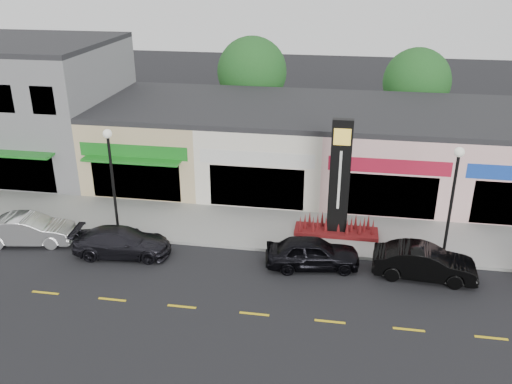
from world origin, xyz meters
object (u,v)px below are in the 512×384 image
Objects in this scene: lamp_west_near at (112,171)px; pylon_sign at (338,195)px; car_dark_sedan at (122,242)px; lamp_east_near at (453,193)px; car_white_van at (29,230)px; car_black_conv at (424,262)px; car_black_sedan at (312,253)px.

lamp_west_near is 11.19m from pylon_sign.
lamp_east_near is at bearing -88.21° from car_dark_sedan.
car_black_conv is (18.91, -0.02, 0.01)m from car_white_van.
pylon_sign is 1.40× the size of car_black_sedan.
car_white_van is at bearing 81.29° from car_black_sedan.
car_black_sedan is at bearing -92.95° from car_dark_sedan.
car_black_sedan is (9.00, 0.37, 0.06)m from car_dark_sedan.
car_dark_sedan is 1.03× the size of car_black_conv.
pylon_sign is 5.33m from car_black_conv.
lamp_west_near is at bearing 23.04° from car_dark_sedan.
car_black_conv is at bearing -5.96° from lamp_west_near.
lamp_west_near is at bearing -171.23° from pylon_sign.
car_black_conv is at bearing -124.55° from lamp_east_near.
lamp_west_near is 5.08m from car_white_van.
car_white_van is (-19.99, -1.54, -2.75)m from lamp_east_near.
pylon_sign reaches higher than lamp_east_near.
car_black_conv is (-1.07, -1.56, -2.74)m from lamp_east_near.
pylon_sign is (-5.00, 1.70, -1.20)m from lamp_east_near.
lamp_east_near is 6.76m from car_black_sedan.
lamp_east_near is at bearing -95.55° from car_white_van.
car_white_van is 0.99× the size of car_black_conv.
pylon_sign reaches higher than lamp_west_near.
lamp_east_near is at bearing -30.68° from car_black_conv.
car_black_sedan is at bearing -107.28° from pylon_sign.
car_black_conv reaches higher than car_black_sedan.
car_black_sedan is (10.01, -1.50, -2.75)m from lamp_west_near.
lamp_east_near is 5.42m from pylon_sign.
car_black_conv reaches higher than car_white_van.
lamp_west_near reaches higher than car_black_conv.
lamp_west_near is 16.00m from lamp_east_near.
car_black_sedan is at bearing 93.14° from car_black_conv.
car_white_van is at bearing -158.93° from lamp_west_near.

